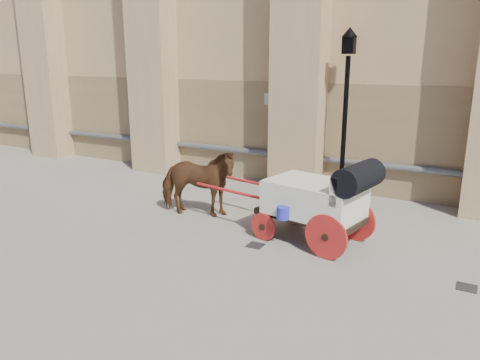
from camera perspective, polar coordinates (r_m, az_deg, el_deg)
The scene contains 6 objects.
ground at distance 10.05m, azimuth 4.43°, elevation -6.90°, with size 90.00×90.00×0.00m, color gray.
horse at distance 11.09m, azimuth -5.27°, elevation -0.32°, with size 0.89×1.95×1.65m, color brown.
carriage at distance 9.52m, azimuth 9.75°, elevation -2.17°, with size 4.22×1.85×1.79m.
street_lamp at distance 12.52m, azimuth 12.71°, elevation 8.31°, with size 0.41×0.41×4.42m.
drain_grate_near at distance 9.57m, azimuth 1.88°, elevation -7.96°, with size 0.32×0.32×0.01m, color black.
drain_grate_far at distance 8.80m, azimuth 25.91°, elevation -11.70°, with size 0.32×0.32×0.01m, color black.
Camera 1 is at (3.76, -8.54, 3.73)m, focal length 35.00 mm.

